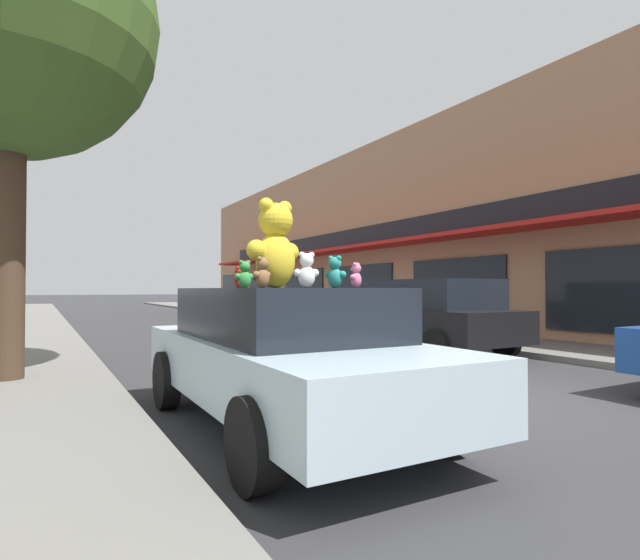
% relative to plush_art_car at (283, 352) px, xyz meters
% --- Properties ---
extents(ground_plane, '(260.00, 260.00, 0.00)m').
position_rel_plush_art_car_xyz_m(ground_plane, '(2.67, 0.15, -0.77)').
color(ground_plane, '#333335').
extents(storefront_row, '(12.88, 41.72, 7.28)m').
position_rel_plush_art_car_xyz_m(storefront_row, '(15.08, 9.53, 2.86)').
color(storefront_row, tan).
rests_on(storefront_row, ground_plane).
extents(plush_art_car, '(1.99, 4.55, 1.43)m').
position_rel_plush_art_car_xyz_m(plush_art_car, '(0.00, 0.00, 0.00)').
color(plush_art_car, '#ADC6D1').
rests_on(plush_art_car, ground_plane).
extents(teddy_bear_giant, '(0.69, 0.48, 0.91)m').
position_rel_plush_art_car_xyz_m(teddy_bear_giant, '(-0.09, -0.00, 1.10)').
color(teddy_bear_giant, yellow).
rests_on(teddy_bear_giant, plush_art_car).
extents(teddy_bear_pink, '(0.16, 0.14, 0.22)m').
position_rel_plush_art_car_xyz_m(teddy_bear_pink, '(0.22, -1.03, 0.77)').
color(teddy_bear_pink, pink).
rests_on(teddy_bear_pink, plush_art_car).
extents(teddy_bear_red, '(0.18, 0.19, 0.27)m').
position_rel_plush_art_car_xyz_m(teddy_bear_red, '(-0.07, 1.13, 0.79)').
color(teddy_bear_red, red).
rests_on(teddy_bear_red, plush_art_car).
extents(teddy_bear_teal, '(0.21, 0.26, 0.36)m').
position_rel_plush_art_car_xyz_m(teddy_bear_teal, '(0.62, -0.01, 0.83)').
color(teddy_bear_teal, teal).
rests_on(teddy_bear_teal, plush_art_car).
extents(teddy_bear_green, '(0.24, 0.15, 0.32)m').
position_rel_plush_art_car_xyz_m(teddy_bear_green, '(-0.16, 0.69, 0.82)').
color(teddy_bear_green, green).
rests_on(teddy_bear_green, plush_art_car).
extents(teddy_bear_brown, '(0.22, 0.16, 0.29)m').
position_rel_plush_art_car_xyz_m(teddy_bear_brown, '(-0.40, -0.41, 0.80)').
color(teddy_bear_brown, olive).
rests_on(teddy_bear_brown, plush_art_car).
extents(teddy_bear_black, '(0.17, 0.10, 0.22)m').
position_rel_plush_art_car_xyz_m(teddy_bear_black, '(-0.32, -0.20, 0.77)').
color(teddy_bear_black, black).
rests_on(teddy_bear_black, plush_art_car).
extents(teddy_bear_white, '(0.22, 0.15, 0.30)m').
position_rel_plush_art_car_xyz_m(teddy_bear_white, '(-0.28, -1.06, 0.81)').
color(teddy_bear_white, white).
rests_on(teddy_bear_white, plush_art_car).
extents(parked_car_far_center, '(2.09, 4.21, 1.63)m').
position_rel_plush_art_car_xyz_m(parked_car_far_center, '(5.28, 3.75, 0.12)').
color(parked_car_far_center, black).
rests_on(parked_car_far_center, ground_plane).
extents(street_tree, '(4.15, 4.15, 7.36)m').
position_rel_plush_art_car_xyz_m(street_tree, '(-2.59, 3.78, 4.61)').
color(street_tree, '#473323').
rests_on(street_tree, sidewalk_near).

